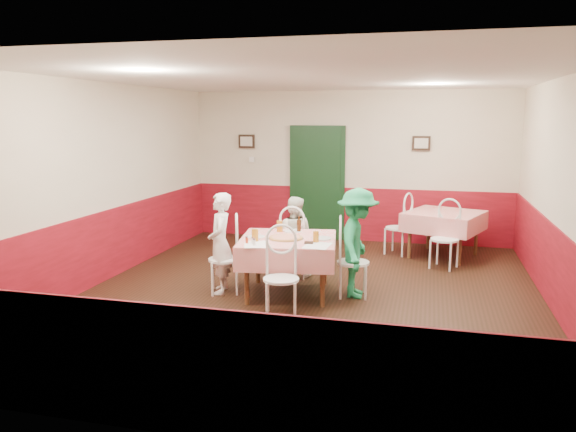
% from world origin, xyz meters
% --- Properties ---
extents(floor, '(7.00, 7.00, 0.00)m').
position_xyz_m(floor, '(0.00, 0.00, 0.00)').
color(floor, black).
rests_on(floor, ground).
extents(ceiling, '(7.00, 7.00, 0.00)m').
position_xyz_m(ceiling, '(0.00, 0.00, 2.80)').
color(ceiling, white).
rests_on(ceiling, back_wall).
extents(back_wall, '(6.00, 0.10, 2.80)m').
position_xyz_m(back_wall, '(0.00, 3.50, 1.40)').
color(back_wall, beige).
rests_on(back_wall, ground).
extents(front_wall, '(6.00, 0.10, 2.80)m').
position_xyz_m(front_wall, '(0.00, -3.50, 1.40)').
color(front_wall, beige).
rests_on(front_wall, ground).
extents(left_wall, '(0.10, 7.00, 2.80)m').
position_xyz_m(left_wall, '(-3.00, 0.00, 1.40)').
color(left_wall, beige).
rests_on(left_wall, ground).
extents(right_wall, '(0.10, 7.00, 2.80)m').
position_xyz_m(right_wall, '(3.00, 0.00, 1.40)').
color(right_wall, beige).
rests_on(right_wall, ground).
extents(wainscot_back, '(6.00, 0.03, 1.00)m').
position_xyz_m(wainscot_back, '(0.00, 3.48, 0.50)').
color(wainscot_back, maroon).
rests_on(wainscot_back, ground).
extents(wainscot_front, '(6.00, 0.03, 1.00)m').
position_xyz_m(wainscot_front, '(0.00, -3.48, 0.50)').
color(wainscot_front, maroon).
rests_on(wainscot_front, ground).
extents(wainscot_left, '(0.03, 7.00, 1.00)m').
position_xyz_m(wainscot_left, '(-2.98, 0.00, 0.50)').
color(wainscot_left, maroon).
rests_on(wainscot_left, ground).
extents(wainscot_right, '(0.03, 7.00, 1.00)m').
position_xyz_m(wainscot_right, '(2.98, 0.00, 0.50)').
color(wainscot_right, maroon).
rests_on(wainscot_right, ground).
extents(door, '(0.96, 0.06, 2.10)m').
position_xyz_m(door, '(-0.60, 3.45, 1.05)').
color(door, black).
rests_on(door, ground).
extents(picture_left, '(0.32, 0.03, 0.26)m').
position_xyz_m(picture_left, '(-2.00, 3.45, 1.85)').
color(picture_left, black).
rests_on(picture_left, back_wall).
extents(picture_right, '(0.32, 0.03, 0.26)m').
position_xyz_m(picture_right, '(1.30, 3.45, 1.85)').
color(picture_right, black).
rests_on(picture_right, back_wall).
extents(thermostat, '(0.10, 0.03, 0.10)m').
position_xyz_m(thermostat, '(-1.90, 3.45, 1.50)').
color(thermostat, white).
rests_on(thermostat, back_wall).
extents(main_table, '(1.39, 1.39, 0.77)m').
position_xyz_m(main_table, '(-0.28, -0.04, 0.38)').
color(main_table, red).
rests_on(main_table, ground).
extents(second_table, '(1.45, 1.45, 0.77)m').
position_xyz_m(second_table, '(1.74, 2.57, 0.38)').
color(second_table, red).
rests_on(second_table, ground).
extents(chair_left, '(0.54, 0.54, 0.90)m').
position_xyz_m(chair_left, '(-1.12, -0.17, 0.45)').
color(chair_left, white).
rests_on(chair_left, ground).
extents(chair_right, '(0.48, 0.48, 0.90)m').
position_xyz_m(chair_right, '(0.56, 0.09, 0.45)').
color(chair_right, white).
rests_on(chair_right, ground).
extents(chair_far, '(0.46, 0.46, 0.90)m').
position_xyz_m(chair_far, '(-0.41, 0.80, 0.45)').
color(chair_far, white).
rests_on(chair_far, ground).
extents(chair_near, '(0.51, 0.51, 0.90)m').
position_xyz_m(chair_near, '(-0.15, -0.88, 0.45)').
color(chair_near, white).
rests_on(chair_near, ground).
extents(chair_second_a, '(0.54, 0.54, 0.90)m').
position_xyz_m(chair_second_a, '(0.99, 2.57, 0.45)').
color(chair_second_a, white).
rests_on(chair_second_a, ground).
extents(chair_second_b, '(0.54, 0.54, 0.90)m').
position_xyz_m(chair_second_b, '(1.74, 1.82, 0.45)').
color(chair_second_b, white).
rests_on(chair_second_b, ground).
extents(pizza, '(0.49, 0.49, 0.03)m').
position_xyz_m(pizza, '(-0.30, -0.10, 0.77)').
color(pizza, '#B74723').
rests_on(pizza, main_table).
extents(plate_left, '(0.29, 0.29, 0.01)m').
position_xyz_m(plate_left, '(-0.70, -0.11, 0.77)').
color(plate_left, white).
rests_on(plate_left, main_table).
extents(plate_right, '(0.29, 0.29, 0.01)m').
position_xyz_m(plate_right, '(0.15, 0.01, 0.77)').
color(plate_right, white).
rests_on(plate_right, main_table).
extents(plate_far, '(0.29, 0.29, 0.01)m').
position_xyz_m(plate_far, '(-0.32, 0.37, 0.77)').
color(plate_far, white).
rests_on(plate_far, main_table).
extents(glass_a, '(0.09, 0.09, 0.15)m').
position_xyz_m(glass_a, '(-0.64, -0.34, 0.84)').
color(glass_a, '#BF7219').
rests_on(glass_a, main_table).
extents(glass_b, '(0.08, 0.08, 0.14)m').
position_xyz_m(glass_b, '(0.12, -0.20, 0.83)').
color(glass_b, '#BF7219').
rests_on(glass_b, main_table).
extents(glass_c, '(0.09, 0.09, 0.15)m').
position_xyz_m(glass_c, '(-0.49, 0.33, 0.84)').
color(glass_c, '#BF7219').
rests_on(glass_c, main_table).
extents(beer_bottle, '(0.06, 0.06, 0.21)m').
position_xyz_m(beer_bottle, '(-0.23, 0.35, 0.86)').
color(beer_bottle, '#381C0A').
rests_on(beer_bottle, main_table).
extents(shaker_a, '(0.04, 0.04, 0.09)m').
position_xyz_m(shaker_a, '(-0.62, -0.50, 0.81)').
color(shaker_a, silver).
rests_on(shaker_a, main_table).
extents(shaker_b, '(0.04, 0.04, 0.09)m').
position_xyz_m(shaker_b, '(-0.58, -0.57, 0.81)').
color(shaker_b, silver).
rests_on(shaker_b, main_table).
extents(shaker_c, '(0.04, 0.04, 0.09)m').
position_xyz_m(shaker_c, '(-0.70, -0.48, 0.81)').
color(shaker_c, '#B23319').
rests_on(shaker_c, main_table).
extents(menu_left, '(0.40, 0.47, 0.00)m').
position_xyz_m(menu_left, '(-0.56, -0.51, 0.76)').
color(menu_left, white).
rests_on(menu_left, main_table).
extents(menu_right, '(0.32, 0.42, 0.00)m').
position_xyz_m(menu_right, '(0.17, -0.39, 0.76)').
color(menu_right, white).
rests_on(menu_right, main_table).
extents(wallet, '(0.12, 0.11, 0.02)m').
position_xyz_m(wallet, '(0.05, -0.30, 0.77)').
color(wallet, black).
rests_on(wallet, main_table).
extents(diner_left, '(0.45, 0.56, 1.34)m').
position_xyz_m(diner_left, '(-1.17, -0.18, 0.67)').
color(diner_left, gray).
rests_on(diner_left, ground).
extents(diner_far, '(0.59, 0.47, 1.18)m').
position_xyz_m(diner_far, '(-0.42, 0.85, 0.59)').
color(diner_far, gray).
rests_on(diner_far, ground).
extents(diner_right, '(0.56, 0.94, 1.42)m').
position_xyz_m(diner_right, '(0.61, 0.10, 0.71)').
color(diner_right, gray).
rests_on(diner_right, ground).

